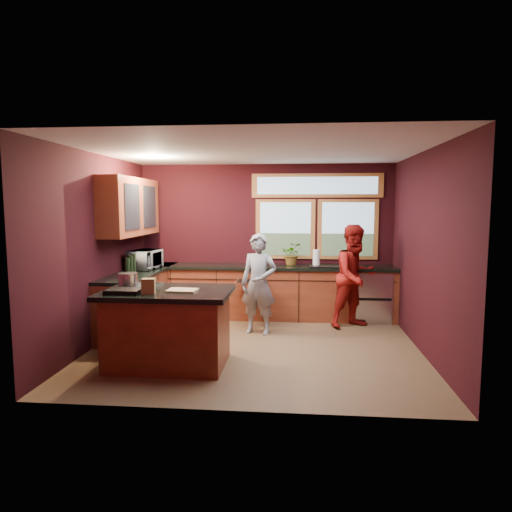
# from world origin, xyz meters

# --- Properties ---
(floor) EXTENTS (4.50, 4.50, 0.00)m
(floor) POSITION_xyz_m (0.00, 0.00, 0.00)
(floor) COLOR brown
(floor) RESTS_ON ground
(room_shell) EXTENTS (4.52, 4.02, 2.71)m
(room_shell) POSITION_xyz_m (-0.60, 0.32, 1.80)
(room_shell) COLOR black
(room_shell) RESTS_ON ground
(back_counter) EXTENTS (4.50, 0.64, 0.93)m
(back_counter) POSITION_xyz_m (0.20, 1.70, 0.46)
(back_counter) COLOR #572214
(back_counter) RESTS_ON floor
(left_counter) EXTENTS (0.64, 2.30, 0.93)m
(left_counter) POSITION_xyz_m (-1.95, 0.85, 0.47)
(left_counter) COLOR #572214
(left_counter) RESTS_ON floor
(island) EXTENTS (1.55, 1.05, 0.95)m
(island) POSITION_xyz_m (-1.01, -0.80, 0.48)
(island) COLOR #572214
(island) RESTS_ON floor
(person_grey) EXTENTS (0.63, 0.49, 1.55)m
(person_grey) POSITION_xyz_m (-0.02, 0.71, 0.77)
(person_grey) COLOR slate
(person_grey) RESTS_ON floor
(person_red) EXTENTS (1.02, 0.96, 1.67)m
(person_red) POSITION_xyz_m (1.51, 1.22, 0.83)
(person_red) COLOR maroon
(person_red) RESTS_ON floor
(microwave) EXTENTS (0.46, 0.62, 0.32)m
(microwave) POSITION_xyz_m (-1.92, 1.06, 1.09)
(microwave) COLOR #999999
(microwave) RESTS_ON left_counter
(potted_plant) EXTENTS (0.36, 0.31, 0.40)m
(potted_plant) POSITION_xyz_m (0.48, 1.75, 1.13)
(potted_plant) COLOR #999999
(potted_plant) RESTS_ON back_counter
(paper_towel) EXTENTS (0.12, 0.12, 0.28)m
(paper_towel) POSITION_xyz_m (0.90, 1.70, 1.07)
(paper_towel) COLOR white
(paper_towel) RESTS_ON back_counter
(cutting_board) EXTENTS (0.37, 0.27, 0.02)m
(cutting_board) POSITION_xyz_m (-0.81, -0.85, 0.95)
(cutting_board) COLOR tan
(cutting_board) RESTS_ON island
(stock_pot) EXTENTS (0.24, 0.24, 0.18)m
(stock_pot) POSITION_xyz_m (-1.56, -0.65, 1.03)
(stock_pot) COLOR silver
(stock_pot) RESTS_ON island
(paper_bag) EXTENTS (0.17, 0.14, 0.18)m
(paper_bag) POSITION_xyz_m (-1.16, -1.05, 1.03)
(paper_bag) COLOR brown
(paper_bag) RESTS_ON island
(black_tray) EXTENTS (0.40, 0.28, 0.05)m
(black_tray) POSITION_xyz_m (-1.46, -1.05, 0.97)
(black_tray) COLOR black
(black_tray) RESTS_ON island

